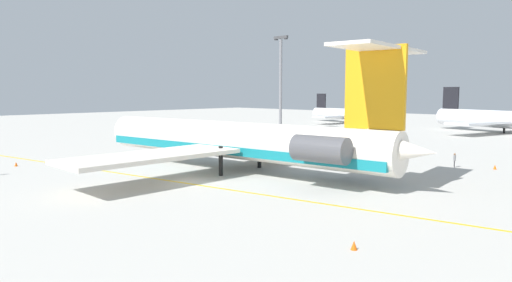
{
  "coord_description": "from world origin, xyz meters",
  "views": [
    {
      "loc": [
        36.9,
        -28.37,
        9.19
      ],
      "look_at": [
        -2.07,
        11.98,
        3.14
      ],
      "focal_mm": 32.2,
      "sensor_mm": 36.0,
      "label": 1
    }
  ],
  "objects_px": {
    "main_jetliner": "(241,140)",
    "airliner_far_left": "(353,114)",
    "safety_cone_tail": "(354,245)",
    "safety_cone_nose": "(495,167)",
    "airliner_mid_left": "(509,120)",
    "light_mast": "(281,79)",
    "ground_crew_near_nose": "(455,158)",
    "safety_cone_wingtip": "(16,164)",
    "ground_crew_portside": "(236,134)"
  },
  "relations": [
    {
      "from": "ground_crew_portside",
      "to": "safety_cone_nose",
      "type": "height_order",
      "value": "ground_crew_portside"
    },
    {
      "from": "main_jetliner",
      "to": "safety_cone_wingtip",
      "type": "relative_size",
      "value": 83.4
    },
    {
      "from": "main_jetliner",
      "to": "light_mast",
      "type": "xyz_separation_m",
      "value": [
        -33.63,
        45.72,
        8.58
      ]
    },
    {
      "from": "airliner_mid_left",
      "to": "ground_crew_portside",
      "type": "bearing_deg",
      "value": -106.93
    },
    {
      "from": "safety_cone_nose",
      "to": "safety_cone_wingtip",
      "type": "height_order",
      "value": "same"
    },
    {
      "from": "airliner_mid_left",
      "to": "safety_cone_wingtip",
      "type": "bearing_deg",
      "value": -93.13
    },
    {
      "from": "safety_cone_nose",
      "to": "ground_crew_near_nose",
      "type": "bearing_deg",
      "value": -154.6
    },
    {
      "from": "airliner_far_left",
      "to": "safety_cone_tail",
      "type": "height_order",
      "value": "airliner_far_left"
    },
    {
      "from": "safety_cone_tail",
      "to": "airliner_far_left",
      "type": "bearing_deg",
      "value": 122.23
    },
    {
      "from": "airliner_mid_left",
      "to": "ground_crew_near_nose",
      "type": "relative_size",
      "value": 19.4
    },
    {
      "from": "ground_crew_portside",
      "to": "safety_cone_tail",
      "type": "height_order",
      "value": "ground_crew_portside"
    },
    {
      "from": "airliner_far_left",
      "to": "light_mast",
      "type": "relative_size",
      "value": 1.3
    },
    {
      "from": "ground_crew_portside",
      "to": "light_mast",
      "type": "distance_m",
      "value": 27.02
    },
    {
      "from": "ground_crew_near_nose",
      "to": "main_jetliner",
      "type": "bearing_deg",
      "value": 28.13
    },
    {
      "from": "safety_cone_wingtip",
      "to": "light_mast",
      "type": "distance_m",
      "value": 64.61
    },
    {
      "from": "safety_cone_nose",
      "to": "light_mast",
      "type": "relative_size",
      "value": 0.02
    },
    {
      "from": "main_jetliner",
      "to": "airliner_far_left",
      "type": "bearing_deg",
      "value": -71.65
    },
    {
      "from": "light_mast",
      "to": "ground_crew_portside",
      "type": "bearing_deg",
      "value": -69.03
    },
    {
      "from": "airliner_far_left",
      "to": "safety_cone_nose",
      "type": "bearing_deg",
      "value": -40.36
    },
    {
      "from": "airliner_far_left",
      "to": "safety_cone_nose",
      "type": "xyz_separation_m",
      "value": [
        56.4,
        -58.51,
        -2.25
      ]
    },
    {
      "from": "main_jetliner",
      "to": "ground_crew_near_nose",
      "type": "xyz_separation_m",
      "value": [
        16.74,
        19.98,
        -2.53
      ]
    },
    {
      "from": "safety_cone_tail",
      "to": "safety_cone_nose",
      "type": "bearing_deg",
      "value": 94.83
    },
    {
      "from": "ground_crew_near_nose",
      "to": "safety_cone_nose",
      "type": "bearing_deg",
      "value": -176.51
    },
    {
      "from": "airliner_mid_left",
      "to": "ground_crew_portside",
      "type": "relative_size",
      "value": 18.6
    },
    {
      "from": "airliner_far_left",
      "to": "safety_cone_nose",
      "type": "distance_m",
      "value": 81.29
    },
    {
      "from": "ground_crew_portside",
      "to": "safety_cone_wingtip",
      "type": "distance_m",
      "value": 39.57
    },
    {
      "from": "ground_crew_near_nose",
      "to": "ground_crew_portside",
      "type": "relative_size",
      "value": 0.96
    },
    {
      "from": "airliner_mid_left",
      "to": "safety_cone_nose",
      "type": "distance_m",
      "value": 54.25
    },
    {
      "from": "main_jetliner",
      "to": "light_mast",
      "type": "relative_size",
      "value": 2.08
    },
    {
      "from": "airliner_far_left",
      "to": "airliner_mid_left",
      "type": "distance_m",
      "value": 43.84
    },
    {
      "from": "safety_cone_wingtip",
      "to": "airliner_mid_left",
      "type": "bearing_deg",
      "value": 71.61
    },
    {
      "from": "ground_crew_near_nose",
      "to": "light_mast",
      "type": "xyz_separation_m",
      "value": [
        -50.37,
        25.73,
        11.1
      ]
    },
    {
      "from": "main_jetliner",
      "to": "airliner_mid_left",
      "type": "distance_m",
      "value": 74.91
    },
    {
      "from": "airliner_far_left",
      "to": "safety_cone_wingtip",
      "type": "bearing_deg",
      "value": -76.64
    },
    {
      "from": "ground_crew_portside",
      "to": "safety_cone_wingtip",
      "type": "height_order",
      "value": "ground_crew_portside"
    },
    {
      "from": "main_jetliner",
      "to": "safety_cone_wingtip",
      "type": "bearing_deg",
      "value": 31.13
    },
    {
      "from": "main_jetliner",
      "to": "ground_crew_near_nose",
      "type": "relative_size",
      "value": 26.06
    },
    {
      "from": "airliner_mid_left",
      "to": "light_mast",
      "type": "height_order",
      "value": "light_mast"
    },
    {
      "from": "main_jetliner",
      "to": "airliner_mid_left",
      "type": "height_order",
      "value": "main_jetliner"
    },
    {
      "from": "safety_cone_wingtip",
      "to": "safety_cone_nose",
      "type": "bearing_deg",
      "value": 41.77
    },
    {
      "from": "main_jetliner",
      "to": "airliner_far_left",
      "type": "relative_size",
      "value": 1.6
    },
    {
      "from": "safety_cone_wingtip",
      "to": "airliner_far_left",
      "type": "bearing_deg",
      "value": 97.66
    },
    {
      "from": "ground_crew_near_nose",
      "to": "light_mast",
      "type": "distance_m",
      "value": 57.65
    },
    {
      "from": "main_jetliner",
      "to": "airliner_far_left",
      "type": "xyz_separation_m",
      "value": [
        -35.63,
        80.4,
        -1.12
      ]
    },
    {
      "from": "main_jetliner",
      "to": "light_mast",
      "type": "bearing_deg",
      "value": -59.22
    },
    {
      "from": "airliner_mid_left",
      "to": "safety_cone_tail",
      "type": "bearing_deg",
      "value": -64.48
    },
    {
      "from": "safety_cone_wingtip",
      "to": "light_mast",
      "type": "height_order",
      "value": "light_mast"
    },
    {
      "from": "ground_crew_near_nose",
      "to": "safety_cone_wingtip",
      "type": "distance_m",
      "value": 53.84
    },
    {
      "from": "airliner_far_left",
      "to": "airliner_mid_left",
      "type": "height_order",
      "value": "airliner_mid_left"
    },
    {
      "from": "airliner_far_left",
      "to": "safety_cone_nose",
      "type": "height_order",
      "value": "airliner_far_left"
    }
  ]
}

